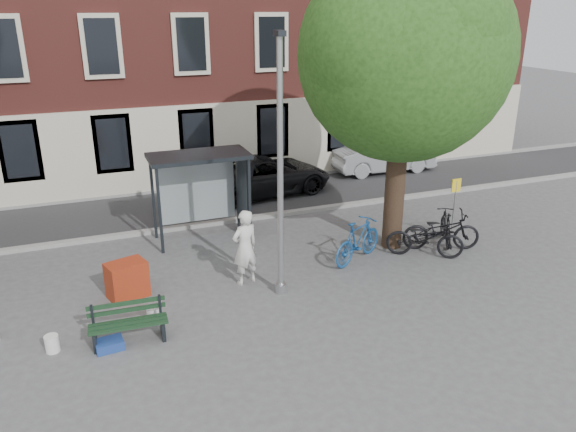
{
  "coord_description": "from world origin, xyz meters",
  "views": [
    {
      "loc": [
        -4.25,
        -11.44,
        6.6
      ],
      "look_at": [
        0.74,
        1.42,
        1.4
      ],
      "focal_mm": 35.0,
      "sensor_mm": 36.0,
      "label": 1
    }
  ],
  "objects_px": {
    "bike_c": "(425,238)",
    "red_stand": "(127,280)",
    "bike_d": "(446,227)",
    "painter": "(245,247)",
    "bus_shelter": "(212,175)",
    "bike_b": "(358,240)",
    "car_silver": "(383,155)",
    "bike_a": "(441,230)",
    "bench": "(128,325)",
    "lamppost": "(280,184)",
    "car_dark": "(264,175)",
    "notice_sign": "(455,195)"
  },
  "relations": [
    {
      "from": "bench",
      "to": "red_stand",
      "type": "height_order",
      "value": "red_stand"
    },
    {
      "from": "bench",
      "to": "notice_sign",
      "type": "bearing_deg",
      "value": 16.59
    },
    {
      "from": "car_silver",
      "to": "car_dark",
      "type": "bearing_deg",
      "value": 101.17
    },
    {
      "from": "bus_shelter",
      "to": "bike_d",
      "type": "distance_m",
      "value": 7.03
    },
    {
      "from": "lamppost",
      "to": "bike_b",
      "type": "relative_size",
      "value": 3.05
    },
    {
      "from": "bike_b",
      "to": "car_dark",
      "type": "relative_size",
      "value": 0.39
    },
    {
      "from": "bike_d",
      "to": "painter",
      "type": "bearing_deg",
      "value": 30.26
    },
    {
      "from": "bike_b",
      "to": "car_silver",
      "type": "bearing_deg",
      "value": -62.17
    },
    {
      "from": "painter",
      "to": "bike_d",
      "type": "xyz_separation_m",
      "value": [
        6.25,
        0.34,
        -0.47
      ]
    },
    {
      "from": "car_dark",
      "to": "bike_c",
      "type": "bearing_deg",
      "value": -168.94
    },
    {
      "from": "bike_a",
      "to": "bike_d",
      "type": "xyz_separation_m",
      "value": [
        0.42,
        0.35,
        -0.07
      ]
    },
    {
      "from": "bike_c",
      "to": "red_stand",
      "type": "bearing_deg",
      "value": 118.09
    },
    {
      "from": "bike_c",
      "to": "bike_d",
      "type": "height_order",
      "value": "bike_c"
    },
    {
      "from": "lamppost",
      "to": "bus_shelter",
      "type": "xyz_separation_m",
      "value": [
        -0.61,
        4.11,
        -0.87
      ]
    },
    {
      "from": "car_silver",
      "to": "notice_sign",
      "type": "distance_m",
      "value": 7.04
    },
    {
      "from": "bike_c",
      "to": "bike_a",
      "type": "bearing_deg",
      "value": -37.66
    },
    {
      "from": "bike_a",
      "to": "bike_b",
      "type": "xyz_separation_m",
      "value": [
        -2.58,
        0.15,
        0.03
      ]
    },
    {
      "from": "bus_shelter",
      "to": "car_dark",
      "type": "distance_m",
      "value": 4.48
    },
    {
      "from": "painter",
      "to": "notice_sign",
      "type": "xyz_separation_m",
      "value": [
        6.8,
        0.76,
        0.3
      ]
    },
    {
      "from": "painter",
      "to": "car_silver",
      "type": "height_order",
      "value": "painter"
    },
    {
      "from": "red_stand",
      "to": "bike_a",
      "type": "bearing_deg",
      "value": -2.21
    },
    {
      "from": "bench",
      "to": "bike_d",
      "type": "xyz_separation_m",
      "value": [
        9.29,
        1.96,
        0.12
      ]
    },
    {
      "from": "bench",
      "to": "bike_c",
      "type": "height_order",
      "value": "bike_c"
    },
    {
      "from": "lamppost",
      "to": "bike_b",
      "type": "bearing_deg",
      "value": 19.97
    },
    {
      "from": "bike_b",
      "to": "car_dark",
      "type": "bearing_deg",
      "value": -23.41
    },
    {
      "from": "bike_d",
      "to": "bench",
      "type": "bearing_deg",
      "value": 39.11
    },
    {
      "from": "painter",
      "to": "bike_d",
      "type": "distance_m",
      "value": 6.28
    },
    {
      "from": "bus_shelter",
      "to": "car_silver",
      "type": "xyz_separation_m",
      "value": [
        8.33,
        4.29,
        -1.2
      ]
    },
    {
      "from": "bike_d",
      "to": "red_stand",
      "type": "relative_size",
      "value": 1.85
    },
    {
      "from": "lamppost",
      "to": "bike_a",
      "type": "xyz_separation_m",
      "value": [
        5.18,
        0.79,
        -2.21
      ]
    },
    {
      "from": "painter",
      "to": "notice_sign",
      "type": "distance_m",
      "value": 6.84
    },
    {
      "from": "bench",
      "to": "bike_a",
      "type": "xyz_separation_m",
      "value": [
        8.87,
        1.62,
        0.2
      ]
    },
    {
      "from": "bus_shelter",
      "to": "bike_a",
      "type": "xyz_separation_m",
      "value": [
        5.79,
        -3.31,
        -1.34
      ]
    },
    {
      "from": "lamppost",
      "to": "red_stand",
      "type": "relative_size",
      "value": 6.79
    },
    {
      "from": "lamppost",
      "to": "bike_d",
      "type": "relative_size",
      "value": 3.67
    },
    {
      "from": "painter",
      "to": "lamppost",
      "type": "bearing_deg",
      "value": 112.0
    },
    {
      "from": "bus_shelter",
      "to": "notice_sign",
      "type": "bearing_deg",
      "value": -20.63
    },
    {
      "from": "painter",
      "to": "bike_b",
      "type": "distance_m",
      "value": 3.27
    },
    {
      "from": "bike_c",
      "to": "red_stand",
      "type": "height_order",
      "value": "bike_c"
    },
    {
      "from": "painter",
      "to": "notice_sign",
      "type": "relative_size",
      "value": 1.09
    },
    {
      "from": "bus_shelter",
      "to": "bike_d",
      "type": "relative_size",
      "value": 1.71
    },
    {
      "from": "bus_shelter",
      "to": "car_silver",
      "type": "distance_m",
      "value": 9.44
    },
    {
      "from": "bike_c",
      "to": "bike_d",
      "type": "bearing_deg",
      "value": -29.57
    },
    {
      "from": "bench",
      "to": "car_dark",
      "type": "distance_m",
      "value": 10.12
    },
    {
      "from": "notice_sign",
      "to": "car_dark",
      "type": "bearing_deg",
      "value": 125.2
    },
    {
      "from": "painter",
      "to": "bike_d",
      "type": "bearing_deg",
      "value": 166.33
    },
    {
      "from": "bike_c",
      "to": "car_silver",
      "type": "xyz_separation_m",
      "value": [
        3.25,
        7.87,
        0.17
      ]
    },
    {
      "from": "red_stand",
      "to": "bike_c",
      "type": "bearing_deg",
      "value": -4.29
    },
    {
      "from": "painter",
      "to": "car_dark",
      "type": "bearing_deg",
      "value": -129.24
    },
    {
      "from": "bike_a",
      "to": "car_silver",
      "type": "height_order",
      "value": "car_silver"
    }
  ]
}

